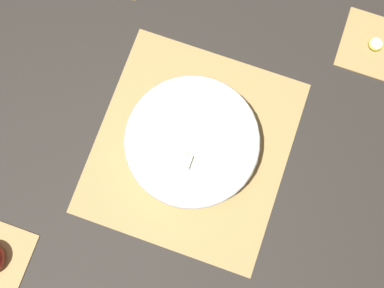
% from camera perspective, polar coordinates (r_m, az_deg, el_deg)
% --- Properties ---
extents(ground_plane, '(6.00, 6.00, 0.00)m').
position_cam_1_polar(ground_plane, '(0.95, 0.00, -0.40)').
color(ground_plane, '#2D2823').
extents(bamboo_mat_center, '(0.43, 0.40, 0.01)m').
position_cam_1_polar(bamboo_mat_center, '(0.94, 0.00, -0.37)').
color(bamboo_mat_center, tan).
rests_on(bamboo_mat_center, ground_plane).
extents(coaster_mat_far_left, '(0.15, 0.15, 0.01)m').
position_cam_1_polar(coaster_mat_far_left, '(1.09, 22.14, 11.52)').
color(coaster_mat_far_left, tan).
rests_on(coaster_mat_far_left, ground_plane).
extents(fruit_salad_bowl, '(0.27, 0.27, 0.08)m').
position_cam_1_polar(fruit_salad_bowl, '(0.90, -0.01, 0.14)').
color(fruit_salad_bowl, silver).
rests_on(fruit_salad_bowl, bamboo_mat_center).
extents(banana_coin_single, '(0.03, 0.03, 0.01)m').
position_cam_1_polar(banana_coin_single, '(1.08, 22.29, 11.67)').
color(banana_coin_single, '#F4EABC').
rests_on(banana_coin_single, coaster_mat_far_left).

